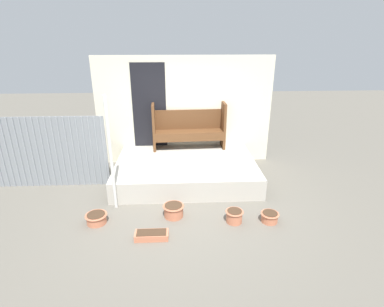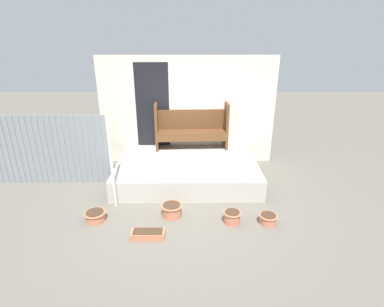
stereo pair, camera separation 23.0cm
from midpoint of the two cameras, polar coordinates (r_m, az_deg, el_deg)
ground_plane at (r=5.86m, az=-1.61°, el=-9.44°), size 24.00×24.00×0.00m
porch_slab at (r=6.68m, az=0.08°, el=-3.18°), size 3.04×2.09×0.44m
house_wall at (r=7.34m, az=-0.29°, el=8.13°), size 4.24×0.08×2.60m
fence_corrugated at (r=7.03m, az=-26.26°, el=0.55°), size 2.94×0.05×1.52m
support_post at (r=5.48m, az=-14.12°, el=-0.08°), size 0.06×0.06×2.12m
bench at (r=7.19m, az=0.84°, el=5.15°), size 1.74×0.47×1.11m
flower_pot_left at (r=5.55m, az=-16.81°, el=-11.28°), size 0.38×0.38×0.17m
flower_pot_middle at (r=5.43m, az=-2.66°, el=-10.65°), size 0.38×0.38×0.23m
flower_pot_right at (r=5.30m, az=8.90°, el=-11.82°), size 0.31×0.31×0.22m
flower_pot_far_right at (r=5.43m, az=15.48°, el=-11.86°), size 0.32×0.32×0.17m
planter_box_rect at (r=5.00m, az=-7.02°, el=-15.00°), size 0.53×0.22×0.12m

